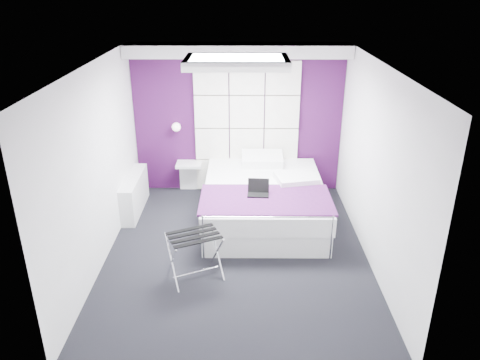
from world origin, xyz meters
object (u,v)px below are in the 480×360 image
object	(u,v)px
radiator	(135,194)
luggage_rack	(195,256)
wall_lamp	(177,126)
nightstand	(189,164)
bed	(264,200)
laptop	(258,190)

from	to	relation	value
radiator	luggage_rack	distance (m)	2.20
wall_lamp	radiator	bearing A→B (deg)	-130.10
radiator	nightstand	bearing A→B (deg)	40.96
radiator	nightstand	xyz separation A→B (m)	(0.83, 0.72, 0.24)
nightstand	radiator	bearing A→B (deg)	-139.04
radiator	bed	world-z (taller)	bed
bed	radiator	bearing A→B (deg)	171.99
bed	laptop	xyz separation A→B (m)	(-0.11, -0.43, 0.36)
luggage_rack	laptop	xyz separation A→B (m)	(0.83, 1.15, 0.39)
wall_lamp	luggage_rack	world-z (taller)	wall_lamp
luggage_rack	radiator	bearing A→B (deg)	97.57
wall_lamp	luggage_rack	distance (m)	2.83
radiator	luggage_rack	world-z (taller)	luggage_rack
wall_lamp	laptop	distance (m)	2.08
wall_lamp	nightstand	bearing A→B (deg)	-11.92
wall_lamp	bed	xyz separation A→B (m)	(1.46, -1.06, -0.88)
luggage_rack	laptop	bearing A→B (deg)	29.65
bed	laptop	distance (m)	0.57
bed	luggage_rack	world-z (taller)	bed
nightstand	bed	bearing A→B (deg)	-38.56
luggage_rack	nightstand	bearing A→B (deg)	73.01
nightstand	luggage_rack	world-z (taller)	luggage_rack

